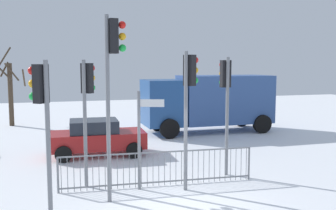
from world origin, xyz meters
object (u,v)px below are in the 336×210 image
at_px(traffic_light_foreground_left, 225,89).
at_px(traffic_light_mid_left, 189,89).
at_px(traffic_light_mid_right, 112,67).
at_px(delivery_truck, 209,100).
at_px(direction_sign_post, 141,135).
at_px(car_red_mid, 97,137).
at_px(traffic_light_rear_right, 87,94).
at_px(bare_tree_left, 10,89).
at_px(traffic_light_rear_left, 42,104).

xyz_separation_m(traffic_light_foreground_left, traffic_light_mid_left, (-1.69, -1.12, 0.10)).
distance_m(traffic_light_mid_right, delivery_truck, 11.34).
distance_m(traffic_light_mid_left, direction_sign_post, 1.95).
relative_size(traffic_light_mid_right, car_red_mid, 1.29).
bearing_deg(traffic_light_rear_right, bare_tree_left, 144.32).
height_order(traffic_light_foreground_left, traffic_light_mid_left, traffic_light_mid_left).
distance_m(traffic_light_mid_left, traffic_light_rear_right, 3.07).
height_order(traffic_light_foreground_left, traffic_light_mid_right, traffic_light_mid_right).
height_order(car_red_mid, delivery_truck, delivery_truck).
xyz_separation_m(traffic_light_mid_right, delivery_truck, (6.59, 9.03, -1.90)).
height_order(traffic_light_rear_right, delivery_truck, traffic_light_rear_right).
distance_m(traffic_light_mid_left, bare_tree_left, 15.42).
height_order(traffic_light_mid_right, delivery_truck, traffic_light_mid_right).
bearing_deg(traffic_light_foreground_left, traffic_light_rear_right, 177.41).
distance_m(traffic_light_rear_left, traffic_light_rear_right, 2.63).
xyz_separation_m(traffic_light_rear_left, bare_tree_left, (-2.30, 15.17, -0.58)).
relative_size(traffic_light_rear_left, bare_tree_left, 0.80).
bearing_deg(traffic_light_rear_left, traffic_light_mid_left, -31.93).
xyz_separation_m(traffic_light_foreground_left, traffic_light_rear_right, (-4.52, 0.06, -0.08)).
bearing_deg(traffic_light_mid_right, car_red_mid, 172.89).
height_order(traffic_light_mid_left, delivery_truck, traffic_light_mid_left).
bearing_deg(traffic_light_rear_left, traffic_light_mid_right, -23.98).
bearing_deg(delivery_truck, car_red_mid, 29.73).
distance_m(traffic_light_foreground_left, traffic_light_mid_left, 2.03).
bearing_deg(traffic_light_mid_right, bare_tree_left, -170.21).
distance_m(traffic_light_rear_right, delivery_truck, 10.40).
relative_size(traffic_light_foreground_left, traffic_light_rear_left, 1.04).
xyz_separation_m(traffic_light_mid_right, bare_tree_left, (-4.07, 14.40, -1.43)).
bearing_deg(traffic_light_mid_left, car_red_mid, 173.00).
bearing_deg(delivery_truck, direction_sign_post, 55.87).
height_order(traffic_light_mid_left, bare_tree_left, bare_tree_left).
distance_m(traffic_light_mid_right, traffic_light_rear_right, 1.84).
distance_m(traffic_light_foreground_left, traffic_light_rear_right, 4.52).
bearing_deg(delivery_truck, traffic_light_rear_right, 46.53).
distance_m(traffic_light_rear_left, delivery_truck, 12.93).
distance_m(traffic_light_rear_left, traffic_light_mid_left, 4.21).
height_order(traffic_light_rear_left, bare_tree_left, bare_tree_left).
relative_size(traffic_light_mid_left, delivery_truck, 0.58).
distance_m(traffic_light_rear_left, bare_tree_left, 15.36).
height_order(direction_sign_post, bare_tree_left, bare_tree_left).
bearing_deg(traffic_light_mid_right, traffic_light_rear_right, -166.67).
relative_size(traffic_light_foreground_left, bare_tree_left, 0.83).
height_order(traffic_light_foreground_left, traffic_light_rear_left, traffic_light_foreground_left).
xyz_separation_m(traffic_light_mid_left, traffic_light_rear_right, (-2.82, 1.18, -0.18)).
bearing_deg(delivery_truck, traffic_light_mid_left, 63.71).
height_order(traffic_light_rear_left, direction_sign_post, traffic_light_rear_left).
xyz_separation_m(traffic_light_rear_right, car_red_mid, (0.65, 3.80, -2.05)).
bearing_deg(traffic_light_rear_right, traffic_light_mid_right, -31.71).
bearing_deg(bare_tree_left, direction_sign_post, -69.98).
distance_m(traffic_light_rear_left, direction_sign_post, 3.27).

